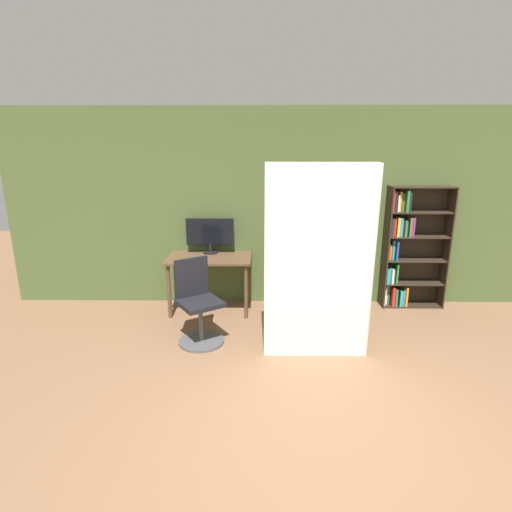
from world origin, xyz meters
TOP-DOWN VIEW (x-y plane):
  - ground_plane at (0.00, 0.00)m, footprint 16.00×16.00m
  - wall_back at (0.00, 3.02)m, footprint 8.00×0.06m
  - desk at (-1.16, 2.66)m, footprint 1.12×0.66m
  - monitor at (-1.16, 2.87)m, footprint 0.66×0.21m
  - office_chair at (-1.18, 1.74)m, footprint 0.61×0.61m
  - bookshelf at (1.56, 2.88)m, footprint 0.84×0.28m
  - mattress_near at (0.12, 1.46)m, footprint 1.10×0.23m

SIDE VIEW (x-z plane):
  - ground_plane at x=0.00m, z-range 0.00..0.00m
  - office_chair at x=-1.18m, z-range -0.08..0.88m
  - desk at x=-1.16m, z-range 0.27..1.03m
  - bookshelf at x=1.56m, z-range -0.01..1.67m
  - mattress_near at x=0.12m, z-range 0.00..2.04m
  - monitor at x=-1.16m, z-range 0.79..1.28m
  - wall_back at x=0.00m, z-range 0.00..2.70m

